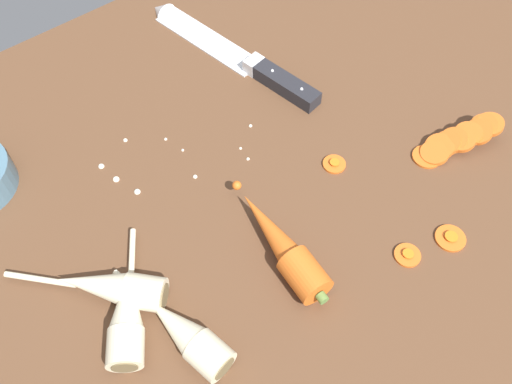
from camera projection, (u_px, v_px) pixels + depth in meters
The scene contains 11 objects.
ground_plane at pixel (247, 197), 73.07cm from camera, with size 120.00×90.00×4.00cm, color brown.
chefs_knife at pixel (227, 50), 85.50cm from camera, with size 8.95×34.79×4.18cm.
whole_carrot at pixel (283, 246), 64.23cm from camera, with size 5.65×19.68×4.20cm.
parsnip_front at pixel (127, 316), 59.49cm from camera, with size 11.40×15.65×4.00cm.
parsnip_mid_left at pixel (111, 287), 61.41cm from camera, with size 14.56×15.77×4.00cm.
parsnip_mid_right at pixel (186, 334), 58.38cm from camera, with size 5.88×17.59×4.00cm.
carrot_slice_stack at pixel (458, 140), 74.22cm from camera, with size 12.98×6.34×3.82cm.
carrot_slice_stray_near at pixel (408, 255), 65.56cm from camera, with size 3.23×3.23×0.70cm.
carrot_slice_stray_mid at pixel (451, 238), 66.88cm from camera, with size 3.79×3.79×0.70cm.
carrot_slice_stray_far at pixel (334, 163), 73.29cm from camera, with size 3.11×3.11×0.70cm.
mince_crumbs at pixel (143, 168), 72.82cm from camera, with size 20.83×13.80×0.88cm.
Camera 1 is at (-24.33, -32.42, 58.81)cm, focal length 38.29 mm.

